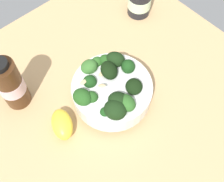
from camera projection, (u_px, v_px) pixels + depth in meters
The scene contains 4 objects.
ground_plane at pixel (112, 95), 70.57cm from camera, with size 70.34×70.34×4.66cm, color tan.
bowl_of_broccoli at pixel (111, 90), 63.26cm from camera, with size 18.23×18.73×9.74cm.
lemon_wedge at pixel (62, 124), 61.98cm from camera, with size 7.51×4.50×4.00cm, color yellow.
bottle_short at pixel (10, 84), 61.20cm from camera, with size 5.87×5.87×14.91cm.
Camera 1 is at (-22.74, -25.35, 59.49)cm, focal length 45.22 mm.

